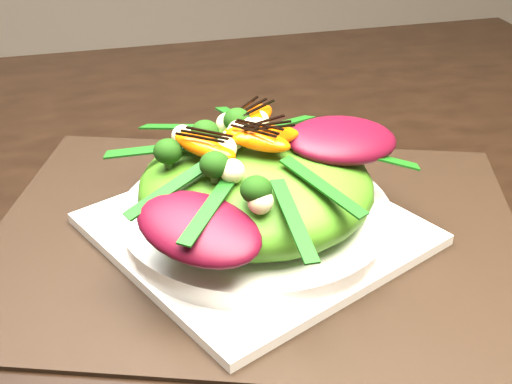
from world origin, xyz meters
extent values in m
cube|color=black|center=(0.24, -0.08, 0.75)|extent=(0.54, 0.47, 0.00)
cube|color=white|center=(0.24, -0.08, 0.76)|extent=(0.31, 0.31, 0.01)
cylinder|color=white|center=(0.24, -0.08, 0.77)|extent=(0.29, 0.29, 0.02)
ellipsoid|color=#427916|center=(0.24, -0.08, 0.80)|extent=(0.25, 0.25, 0.07)
ellipsoid|color=#3F0614|center=(0.32, -0.08, 0.83)|extent=(0.11, 0.08, 0.02)
ellipsoid|color=#F74D04|center=(0.23, -0.07, 0.84)|extent=(0.06, 0.03, 0.01)
sphere|color=black|center=(0.17, -0.04, 0.83)|extent=(0.03, 0.03, 0.03)
sphere|color=#F7EBAE|center=(0.27, -0.13, 0.84)|extent=(0.02, 0.02, 0.02)
cube|color=black|center=(0.23, -0.07, 0.85)|extent=(0.05, 0.00, 0.00)
camera|label=1|loc=(0.12, -0.55, 1.08)|focal=48.00mm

